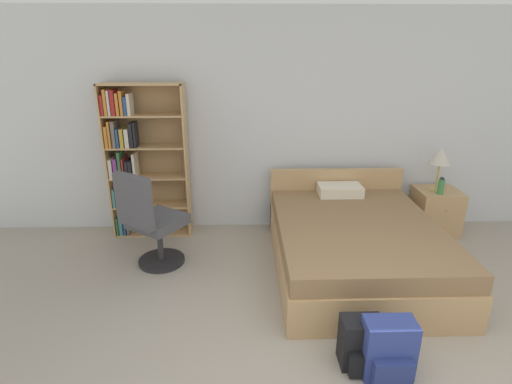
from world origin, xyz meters
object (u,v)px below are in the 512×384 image
object	(u,v)px
bed	(354,243)
nightstand	(435,211)
water_bottle	(441,186)
backpack_black	(361,344)
table_lamp	(441,157)
office_chair	(151,223)
backpack_blue	(388,351)
bookshelf	(138,159)

from	to	relation	value
bed	nightstand	bearing A→B (deg)	33.24
water_bottle	bed	bearing A→B (deg)	-149.75
bed	water_bottle	size ratio (longest dim) A/B	10.48
backpack_black	table_lamp	bearing A→B (deg)	55.70
office_chair	table_lamp	distance (m)	3.34
nightstand	backpack_black	distance (m)	2.64
bed	nightstand	xyz separation A→B (m)	(1.22, 0.80, -0.00)
backpack_blue	water_bottle	bearing A→B (deg)	58.53
bed	bookshelf	bearing A→B (deg)	159.13
bed	table_lamp	world-z (taller)	table_lamp
office_chair	nightstand	bearing A→B (deg)	12.50
nightstand	backpack_black	world-z (taller)	nightstand
bookshelf	backpack_black	xyz separation A→B (m)	(2.05, -2.25, -0.77)
bookshelf	table_lamp	xyz separation A→B (m)	(3.52, -0.10, 0.02)
bed	backpack_black	xyz separation A→B (m)	(-0.30, -1.36, -0.10)
bookshelf	office_chair	world-z (taller)	bookshelf
bookshelf	bed	bearing A→B (deg)	-20.87
bookshelf	backpack_blue	bearing A→B (deg)	-46.75
nightstand	table_lamp	distance (m)	0.69
bookshelf	backpack_blue	distance (m)	3.31
bed	backpack_black	distance (m)	1.39
bed	office_chair	size ratio (longest dim) A/B	1.95
bed	office_chair	bearing A→B (deg)	178.01
office_chair	table_lamp	xyz separation A→B (m)	(3.23, 0.72, 0.46)
nightstand	office_chair	bearing A→B (deg)	-167.50
bed	table_lamp	size ratio (longest dim) A/B	3.87
backpack_black	nightstand	bearing A→B (deg)	54.89
bed	water_bottle	distance (m)	1.41
backpack_blue	backpack_black	world-z (taller)	backpack_blue
office_chair	backpack_black	distance (m)	2.29
table_lamp	backpack_black	bearing A→B (deg)	-124.30
bookshelf	bed	xyz separation A→B (m)	(2.35, -0.90, -0.67)
table_lamp	bed	bearing A→B (deg)	-145.93
table_lamp	water_bottle	size ratio (longest dim) A/B	2.71
table_lamp	backpack_black	distance (m)	2.71
bookshelf	bed	world-z (taller)	bookshelf
bed	backpack_blue	size ratio (longest dim) A/B	4.70
nightstand	backpack_blue	xyz separation A→B (m)	(-1.36, -2.26, -0.07)
table_lamp	water_bottle	distance (m)	0.34
bed	water_bottle	xyz separation A→B (m)	(1.18, 0.69, 0.36)
backpack_black	bed	bearing A→B (deg)	77.71
nightstand	water_bottle	size ratio (longest dim) A/B	2.79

